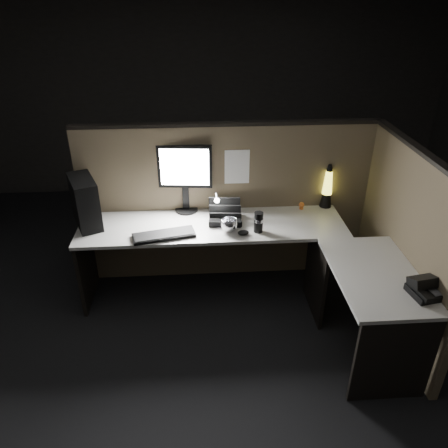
{
  "coord_description": "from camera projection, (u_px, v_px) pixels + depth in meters",
  "views": [
    {
      "loc": [
        -0.28,
        -2.69,
        2.57
      ],
      "look_at": [
        -0.07,
        0.35,
        0.87
      ],
      "focal_mm": 35.0,
      "sensor_mm": 36.0,
      "label": 1
    }
  ],
  "objects": [
    {
      "name": "keyboard",
      "position": [
        164.0,
        235.0,
        3.59
      ],
      "size": [
        0.53,
        0.28,
        0.02
      ],
      "primitive_type": "cube",
      "rotation": [
        0.0,
        0.0,
        0.22
      ],
      "color": "black",
      "rests_on": "desk"
    },
    {
      "name": "lava_lamp",
      "position": [
        327.0,
        189.0,
        4.0
      ],
      "size": [
        0.11,
        0.11,
        0.41
      ],
      "color": "black",
      "rests_on": "desk"
    },
    {
      "name": "clip_lamp",
      "position": [
        217.0,
        205.0,
        3.81
      ],
      "size": [
        0.04,
        0.18,
        0.23
      ],
      "color": "white",
      "rests_on": "desk"
    },
    {
      "name": "pinned_paper",
      "position": [
        237.0,
        167.0,
        3.85
      ],
      "size": [
        0.22,
        0.0,
        0.31
      ],
      "primitive_type": "cube",
      "color": "white",
      "rests_on": "partition_back"
    },
    {
      "name": "floor",
      "position": [
        235.0,
        336.0,
        3.61
      ],
      "size": [
        6.0,
        6.0,
        0.0
      ],
      "primitive_type": "plane",
      "color": "black",
      "rests_on": "ground"
    },
    {
      "name": "travel_mug",
      "position": [
        258.0,
        222.0,
        3.62
      ],
      "size": [
        0.08,
        0.08,
        0.18
      ],
      "primitive_type": "cylinder",
      "color": "black",
      "rests_on": "desk"
    },
    {
      "name": "desk_phone",
      "position": [
        426.0,
        287.0,
        2.91
      ],
      "size": [
        0.25,
        0.26,
        0.13
      ],
      "rotation": [
        0.0,
        0.0,
        0.18
      ],
      "color": "black",
      "rests_on": "desk"
    },
    {
      "name": "monitor",
      "position": [
        185.0,
        172.0,
        3.83
      ],
      "size": [
        0.48,
        0.21,
        0.62
      ],
      "rotation": [
        0.0,
        0.0,
        -0.11
      ],
      "color": "black",
      "rests_on": "desk"
    },
    {
      "name": "desk",
      "position": [
        255.0,
        260.0,
        3.56
      ],
      "size": [
        2.6,
        1.6,
        0.73
      ],
      "color": "beige",
      "rests_on": "ground"
    },
    {
      "name": "room_shell",
      "position": [
        238.0,
        149.0,
        2.83
      ],
      "size": [
        6.0,
        6.0,
        6.0
      ],
      "color": "silver",
      "rests_on": "ground"
    },
    {
      "name": "partition_right",
      "position": [
        404.0,
        247.0,
        3.42
      ],
      "size": [
        0.06,
        1.66,
        1.5
      ],
      "primitive_type": "cube",
      "color": "brown",
      "rests_on": "ground"
    },
    {
      "name": "mouse",
      "position": [
        243.0,
        233.0,
        3.61
      ],
      "size": [
        0.1,
        0.08,
        0.04
      ],
      "primitive_type": "ellipsoid",
      "rotation": [
        0.0,
        0.0,
        0.16
      ],
      "color": "black",
      "rests_on": "desk"
    },
    {
      "name": "steel_mug",
      "position": [
        229.0,
        225.0,
        3.65
      ],
      "size": [
        0.15,
        0.15,
        0.11
      ],
      "primitive_type": "imported",
      "rotation": [
        0.0,
        0.0,
        -0.09
      ],
      "color": "silver",
      "rests_on": "desk"
    },
    {
      "name": "organizer",
      "position": [
        225.0,
        216.0,
        3.81
      ],
      "size": [
        0.3,
        0.27,
        0.21
      ],
      "rotation": [
        0.0,
        0.0,
        -0.1
      ],
      "color": "black",
      "rests_on": "desk"
    },
    {
      "name": "pc_tower",
      "position": [
        85.0,
        202.0,
        3.68
      ],
      "size": [
        0.32,
        0.44,
        0.42
      ],
      "primitive_type": "cube",
      "rotation": [
        0.0,
        0.0,
        0.39
      ],
      "color": "black",
      "rests_on": "desk"
    },
    {
      "name": "partition_back",
      "position": [
        227.0,
        205.0,
        4.06
      ],
      "size": [
        2.66,
        0.06,
        1.5
      ],
      "primitive_type": "cube",
      "color": "brown",
      "rests_on": "ground"
    },
    {
      "name": "figurine",
      "position": [
        302.0,
        205.0,
        4.01
      ],
      "size": [
        0.05,
        0.05,
        0.05
      ],
      "primitive_type": "sphere",
      "color": "orange",
      "rests_on": "desk"
    }
  ]
}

